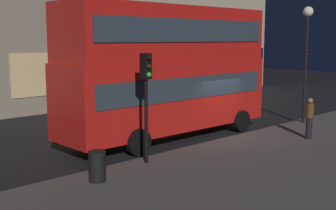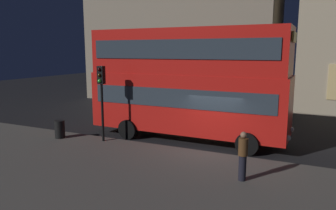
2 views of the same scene
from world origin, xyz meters
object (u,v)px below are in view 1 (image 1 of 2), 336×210
street_lamp (307,40)px  litter_bin (97,166)px  traffic_light_near_kerb (146,84)px  pedestrian (310,118)px  double_decker_bus (169,66)px  traffic_light_far_side (259,64)px

street_lamp → litter_bin: 13.23m
traffic_light_near_kerb → pedestrian: 7.72m
street_lamp → pedestrian: 4.90m
double_decker_bus → pedestrian: bearing=-48.7°
traffic_light_far_side → traffic_light_near_kerb: bearing=13.1°
double_decker_bus → traffic_light_far_side: double_decker_bus is taller
pedestrian → litter_bin: pedestrian is taller
traffic_light_far_side → litter_bin: 18.11m
traffic_light_near_kerb → pedestrian: bearing=-17.8°
traffic_light_near_kerb → traffic_light_far_side: bearing=18.4°
traffic_light_far_side → pedestrian: 10.69m
traffic_light_far_side → street_lamp: (-4.20, -5.60, 1.57)m
pedestrian → litter_bin: (-9.59, 1.46, -0.44)m
traffic_light_near_kerb → litter_bin: traffic_light_near_kerb is taller
street_lamp → traffic_light_far_side: bearing=53.1°
traffic_light_far_side → pedestrian: size_ratio=2.14×
traffic_light_far_side → double_decker_bus: bearing=7.7°
traffic_light_near_kerb → pedestrian: traffic_light_near_kerb is taller
traffic_light_near_kerb → litter_bin: 3.23m
double_decker_bus → pedestrian: size_ratio=5.91×
double_decker_bus → litter_bin: (-5.73, -2.98, -2.53)m
double_decker_bus → street_lamp: bearing=-18.9°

